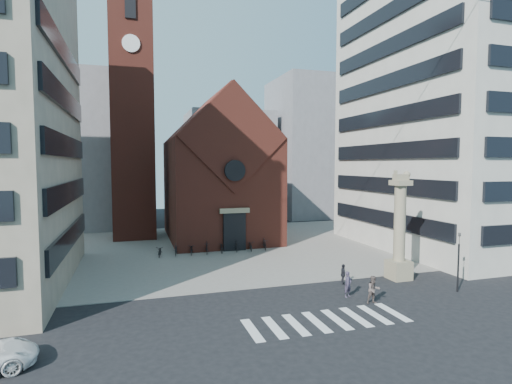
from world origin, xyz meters
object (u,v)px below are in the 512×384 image
at_px(traffic_light, 458,260).
at_px(scooter_0, 160,251).
at_px(pedestrian_1, 374,290).
at_px(pedestrian_2, 343,274).
at_px(lion_column, 399,236).
at_px(pedestrian_0, 348,284).

relative_size(traffic_light, scooter_0, 2.18).
height_order(traffic_light, pedestrian_1, traffic_light).
bearing_deg(pedestrian_2, pedestrian_1, -166.90).
distance_m(traffic_light, scooter_0, 26.34).
height_order(lion_column, scooter_0, lion_column).
distance_m(pedestrian_0, scooter_0, 19.79).
bearing_deg(pedestrian_2, lion_column, -74.24).
relative_size(lion_column, scooter_0, 4.40).
xyz_separation_m(lion_column, pedestrian_0, (-6.11, -2.64, -2.56)).
distance_m(traffic_light, pedestrian_0, 8.33).
bearing_deg(pedestrian_0, pedestrian_1, -83.54).
relative_size(pedestrian_0, pedestrian_1, 0.97).
height_order(pedestrian_2, scooter_0, pedestrian_2).
distance_m(pedestrian_0, pedestrian_2, 2.87).
bearing_deg(traffic_light, lion_column, 116.46).
height_order(pedestrian_1, pedestrian_2, pedestrian_1).
bearing_deg(pedestrian_1, pedestrian_0, 125.46).
bearing_deg(pedestrian_2, traffic_light, -104.11).
bearing_deg(pedestrian_1, traffic_light, 8.72).
distance_m(lion_column, scooter_0, 22.40).
relative_size(pedestrian_1, scooter_0, 0.94).
bearing_deg(scooter_0, pedestrian_1, -46.10).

